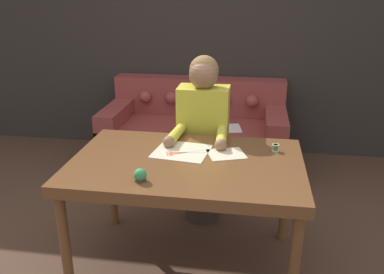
{
  "coord_description": "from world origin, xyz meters",
  "views": [
    {
      "loc": [
        0.52,
        -2.1,
        1.74
      ],
      "look_at": [
        0.16,
        0.24,
        0.85
      ],
      "focal_mm": 38.0,
      "sensor_mm": 36.0,
      "label": 1
    }
  ],
  "objects_px": {
    "dining_table": "(187,171)",
    "pin_cushion": "(140,175)",
    "couch": "(195,135)",
    "scissors": "(179,153)",
    "person": "(203,141)",
    "thread_spool": "(276,148)"
  },
  "relations": [
    {
      "from": "dining_table",
      "to": "pin_cushion",
      "type": "xyz_separation_m",
      "value": [
        -0.2,
        -0.31,
        0.1
      ]
    },
    {
      "from": "couch",
      "to": "scissors",
      "type": "xyz_separation_m",
      "value": [
        0.12,
        -1.56,
        0.45
      ]
    },
    {
      "from": "person",
      "to": "thread_spool",
      "type": "height_order",
      "value": "person"
    },
    {
      "from": "couch",
      "to": "person",
      "type": "xyz_separation_m",
      "value": [
        0.21,
        -1.06,
        0.35
      ]
    },
    {
      "from": "dining_table",
      "to": "thread_spool",
      "type": "relative_size",
      "value": 31.01
    },
    {
      "from": "pin_cushion",
      "to": "thread_spool",
      "type": "bearing_deg",
      "value": 36.21
    },
    {
      "from": "scissors",
      "to": "pin_cushion",
      "type": "distance_m",
      "value": 0.43
    },
    {
      "from": "person",
      "to": "couch",
      "type": "bearing_deg",
      "value": 101.26
    },
    {
      "from": "dining_table",
      "to": "pin_cushion",
      "type": "height_order",
      "value": "pin_cushion"
    },
    {
      "from": "person",
      "to": "pin_cushion",
      "type": "distance_m",
      "value": 0.94
    },
    {
      "from": "couch",
      "to": "pin_cushion",
      "type": "xyz_separation_m",
      "value": [
        -0.01,
        -1.96,
        0.48
      ]
    },
    {
      "from": "couch",
      "to": "scissors",
      "type": "bearing_deg",
      "value": -85.51
    },
    {
      "from": "dining_table",
      "to": "person",
      "type": "distance_m",
      "value": 0.59
    },
    {
      "from": "couch",
      "to": "pin_cushion",
      "type": "distance_m",
      "value": 2.02
    },
    {
      "from": "scissors",
      "to": "pin_cushion",
      "type": "relative_size",
      "value": 3.45
    },
    {
      "from": "couch",
      "to": "pin_cushion",
      "type": "bearing_deg",
      "value": -90.39
    },
    {
      "from": "scissors",
      "to": "pin_cushion",
      "type": "xyz_separation_m",
      "value": [
        -0.14,
        -0.4,
        0.03
      ]
    },
    {
      "from": "thread_spool",
      "to": "dining_table",
      "type": "bearing_deg",
      "value": -156.7
    },
    {
      "from": "pin_cushion",
      "to": "scissors",
      "type": "bearing_deg",
      "value": 71.38
    },
    {
      "from": "pin_cushion",
      "to": "person",
      "type": "bearing_deg",
      "value": 75.98
    },
    {
      "from": "couch",
      "to": "dining_table",
      "type": "bearing_deg",
      "value": -83.54
    },
    {
      "from": "dining_table",
      "to": "scissors",
      "type": "height_order",
      "value": "scissors"
    }
  ]
}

